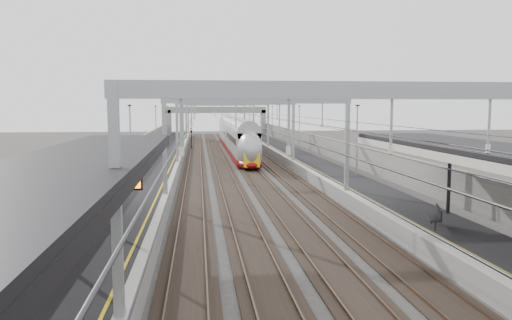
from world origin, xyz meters
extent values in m
cube|color=black|center=(-8.00, 45.00, 0.50)|extent=(4.00, 120.00, 1.00)
cube|color=black|center=(8.00, 45.00, 0.50)|extent=(4.00, 120.00, 1.00)
cube|color=black|center=(-4.50, 45.00, 0.04)|extent=(2.40, 140.00, 0.08)
cube|color=brown|center=(-5.22, 45.00, 0.13)|extent=(0.07, 140.00, 0.14)
cube|color=brown|center=(-3.78, 45.00, 0.13)|extent=(0.07, 140.00, 0.14)
cube|color=black|center=(-1.50, 45.00, 0.04)|extent=(2.40, 140.00, 0.08)
cube|color=brown|center=(-2.22, 45.00, 0.13)|extent=(0.07, 140.00, 0.14)
cube|color=brown|center=(-0.78, 45.00, 0.13)|extent=(0.07, 140.00, 0.14)
cube|color=black|center=(1.50, 45.00, 0.04)|extent=(2.40, 140.00, 0.08)
cube|color=brown|center=(0.78, 45.00, 0.13)|extent=(0.07, 140.00, 0.14)
cube|color=brown|center=(2.22, 45.00, 0.13)|extent=(0.07, 140.00, 0.14)
cube|color=black|center=(4.50, 45.00, 0.04)|extent=(2.40, 140.00, 0.08)
cube|color=brown|center=(3.78, 45.00, 0.13)|extent=(0.07, 140.00, 0.14)
cube|color=brown|center=(5.22, 45.00, 0.13)|extent=(0.07, 140.00, 0.14)
cube|color=gray|center=(-6.30, 2.00, 4.30)|extent=(0.28, 0.28, 6.60)
cube|color=gray|center=(0.00, 2.00, 7.35)|extent=(13.00, 0.25, 0.50)
cube|color=gray|center=(-6.30, 22.00, 4.30)|extent=(0.28, 0.28, 6.60)
cube|color=gray|center=(6.30, 22.00, 4.30)|extent=(0.28, 0.28, 6.60)
cube|color=gray|center=(0.00, 22.00, 7.35)|extent=(13.00, 0.25, 0.50)
cube|color=gray|center=(-6.30, 42.00, 4.30)|extent=(0.28, 0.28, 6.60)
cube|color=gray|center=(6.30, 42.00, 4.30)|extent=(0.28, 0.28, 6.60)
cube|color=gray|center=(0.00, 42.00, 7.35)|extent=(13.00, 0.25, 0.50)
cube|color=gray|center=(-6.30, 62.00, 4.30)|extent=(0.28, 0.28, 6.60)
cube|color=gray|center=(6.30, 62.00, 4.30)|extent=(0.28, 0.28, 6.60)
cube|color=gray|center=(0.00, 62.00, 7.35)|extent=(13.00, 0.25, 0.50)
cube|color=gray|center=(-6.30, 82.00, 4.30)|extent=(0.28, 0.28, 6.60)
cube|color=gray|center=(6.30, 82.00, 4.30)|extent=(0.28, 0.28, 6.60)
cube|color=gray|center=(0.00, 82.00, 7.35)|extent=(13.00, 0.25, 0.50)
cube|color=gray|center=(-6.30, 100.00, 4.30)|extent=(0.28, 0.28, 6.60)
cube|color=gray|center=(6.30, 100.00, 4.30)|extent=(0.28, 0.28, 6.60)
cube|color=gray|center=(0.00, 100.00, 7.35)|extent=(13.00, 0.25, 0.50)
cylinder|color=#262628|center=(-4.50, 50.00, 5.50)|extent=(0.03, 140.00, 0.03)
cylinder|color=#262628|center=(-1.50, 50.00, 5.50)|extent=(0.03, 140.00, 0.03)
cylinder|color=#262628|center=(1.50, 50.00, 5.50)|extent=(0.03, 140.00, 0.03)
cylinder|color=#262628|center=(4.50, 50.00, 5.50)|extent=(0.03, 140.00, 0.03)
cube|color=black|center=(-8.00, 3.00, 5.12)|extent=(4.40, 30.00, 0.24)
cylinder|color=black|center=(-9.70, 14.00, 3.00)|extent=(0.20, 0.20, 4.00)
cube|color=black|center=(-6.60, 4.00, 4.55)|extent=(1.60, 0.15, 0.55)
cube|color=#EE6404|center=(-6.60, 3.92, 4.55)|extent=(1.50, 0.02, 0.42)
cylinder|color=black|center=(9.70, 14.00, 3.00)|extent=(0.20, 0.20, 4.00)
cube|color=slate|center=(0.00, 100.00, 6.20)|extent=(22.00, 2.20, 1.40)
cube|color=slate|center=(-10.50, 100.00, 3.10)|extent=(1.00, 2.20, 6.20)
cube|color=slate|center=(10.50, 100.00, 3.10)|extent=(1.00, 2.20, 6.20)
cube|color=slate|center=(-11.20, 45.00, 1.60)|extent=(0.30, 120.00, 3.20)
cube|color=slate|center=(11.20, 45.00, 1.60)|extent=(0.30, 120.00, 3.20)
cube|color=maroon|center=(1.50, 53.76, 0.60)|extent=(2.70, 23.02, 0.80)
cube|color=#A3A4A9|center=(1.50, 53.76, 2.50)|extent=(2.70, 23.02, 3.00)
cube|color=black|center=(1.50, 45.70, 0.28)|extent=(2.00, 2.40, 0.50)
cube|color=maroon|center=(1.50, 77.18, 0.60)|extent=(2.70, 23.02, 0.80)
cube|color=#A3A4A9|center=(1.50, 77.18, 2.50)|extent=(2.70, 23.02, 3.00)
cube|color=black|center=(1.50, 69.13, 0.28)|extent=(2.00, 2.40, 0.50)
ellipsoid|color=#A3A4A9|center=(1.50, 42.05, 2.20)|extent=(2.70, 5.21, 4.20)
cube|color=yellow|center=(1.50, 39.90, 1.30)|extent=(1.70, 0.12, 1.50)
cube|color=black|center=(1.50, 40.35, 2.80)|extent=(1.60, 0.58, 0.94)
cube|color=black|center=(7.37, 10.99, 1.50)|extent=(1.14, 2.04, 0.07)
cube|color=black|center=(7.60, 10.91, 1.75)|extent=(0.73, 1.89, 0.55)
cylinder|color=black|center=(7.11, 10.26, 1.23)|extent=(0.06, 0.06, 0.46)
cylinder|color=black|center=(7.63, 11.72, 1.23)|extent=(0.06, 0.06, 0.46)
cylinder|color=black|center=(-5.20, 69.57, 1.50)|extent=(0.12, 0.12, 3.00)
cube|color=black|center=(-5.20, 69.57, 3.10)|extent=(0.32, 0.22, 0.75)
sphere|color=red|center=(-5.20, 69.44, 3.25)|extent=(0.16, 0.16, 0.16)
cylinder|color=black|center=(3.20, 63.07, 1.50)|extent=(0.12, 0.12, 3.00)
cube|color=black|center=(3.20, 63.07, 3.10)|extent=(0.32, 0.22, 0.75)
sphere|color=#0CE526|center=(3.20, 62.94, 3.25)|extent=(0.16, 0.16, 0.16)
cylinder|color=black|center=(5.40, 75.21, 1.50)|extent=(0.12, 0.12, 3.00)
cube|color=black|center=(5.40, 75.21, 3.10)|extent=(0.32, 0.22, 0.75)
sphere|color=#0CE526|center=(5.40, 75.08, 3.25)|extent=(0.16, 0.16, 0.16)
camera|label=1|loc=(-4.02, -11.84, 6.88)|focal=35.00mm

